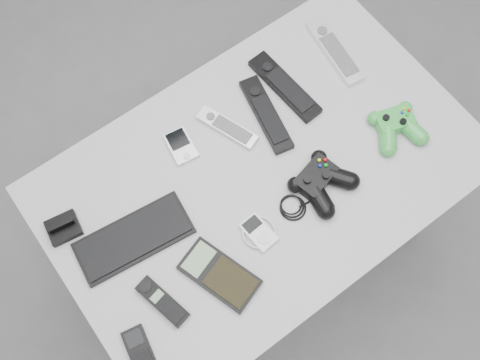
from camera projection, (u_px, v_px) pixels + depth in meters
floor at (275, 241)px, 2.14m from camera, size 3.50×3.50×0.00m
desk at (261, 182)px, 1.50m from camera, size 1.10×0.71×0.74m
pda_keyboard at (134, 238)px, 1.37m from camera, size 0.30×0.15×0.02m
dock_bracket at (62, 227)px, 1.36m from camera, size 0.09×0.08×0.04m
pda at (181, 146)px, 1.46m from camera, size 0.07×0.10×0.02m
remote_silver_a at (227, 127)px, 1.48m from camera, size 0.10×0.18×0.02m
remote_black_a at (266, 114)px, 1.49m from camera, size 0.10×0.24×0.02m
remote_black_b at (285, 86)px, 1.52m from camera, size 0.07×0.24×0.02m
remote_silver_b at (335, 51)px, 1.56m from camera, size 0.08×0.23×0.02m
mobile_phone at (140, 352)px, 1.27m from camera, size 0.07×0.12×0.02m
cordless_handset at (162, 301)px, 1.31m from camera, size 0.07×0.14×0.02m
calculator at (219, 275)px, 1.33m from camera, size 0.15×0.21×0.02m
mp3_player at (259, 232)px, 1.37m from camera, size 0.09×0.10×0.02m
controller_black at (321, 181)px, 1.40m from camera, size 0.28×0.21×0.05m
controller_green at (396, 125)px, 1.46m from camera, size 0.17×0.18×0.05m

